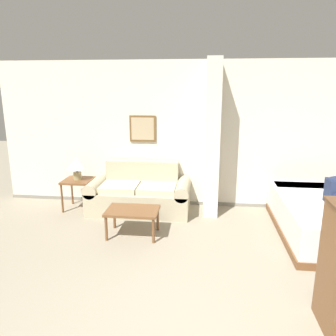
{
  "coord_description": "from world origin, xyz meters",
  "views": [
    {
      "loc": [
        -0.12,
        -2.24,
        2.16
      ],
      "look_at": [
        -0.61,
        2.14,
        1.05
      ],
      "focal_mm": 35.0,
      "sensor_mm": 36.0,
      "label": 1
    }
  ],
  "objects_px": {
    "couch": "(140,194)",
    "bed": "(328,218)",
    "coffee_table": "(133,213)",
    "table_lamp": "(77,164)"
  },
  "relations": [
    {
      "from": "couch",
      "to": "bed",
      "type": "xyz_separation_m",
      "value": [
        2.95,
        -0.65,
        -0.04
      ]
    },
    {
      "from": "couch",
      "to": "coffee_table",
      "type": "distance_m",
      "value": 0.99
    },
    {
      "from": "couch",
      "to": "coffee_table",
      "type": "relative_size",
      "value": 2.33
    },
    {
      "from": "coffee_table",
      "to": "table_lamp",
      "type": "distance_m",
      "value": 1.61
    },
    {
      "from": "couch",
      "to": "coffee_table",
      "type": "height_order",
      "value": "couch"
    },
    {
      "from": "coffee_table",
      "to": "bed",
      "type": "distance_m",
      "value": 2.88
    },
    {
      "from": "coffee_table",
      "to": "table_lamp",
      "type": "xyz_separation_m",
      "value": [
        -1.2,
        0.96,
        0.46
      ]
    },
    {
      "from": "coffee_table",
      "to": "couch",
      "type": "bearing_deg",
      "value": 95.36
    },
    {
      "from": "bed",
      "to": "couch",
      "type": "bearing_deg",
      "value": 167.52
    },
    {
      "from": "couch",
      "to": "coffee_table",
      "type": "xyz_separation_m",
      "value": [
        0.09,
        -0.99,
        0.05
      ]
    }
  ]
}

